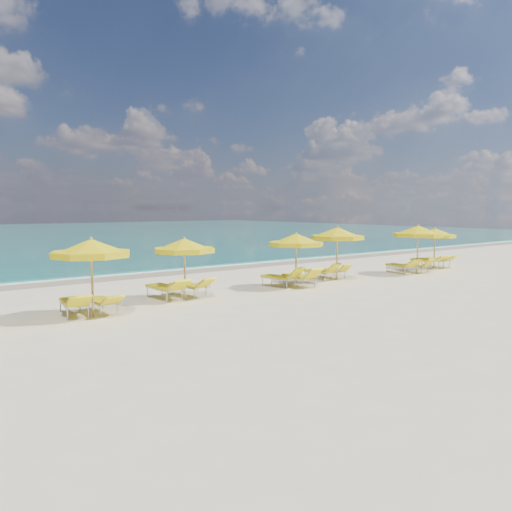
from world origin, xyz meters
TOP-DOWN VIEW (x-y plane):
  - ground_plane at (0.00, 0.00)m, footprint 120.00×120.00m
  - ocean at (0.00, 48.00)m, footprint 120.00×80.00m
  - wet_sand_band at (0.00, 7.40)m, footprint 120.00×2.60m
  - foam_line at (0.00, 8.20)m, footprint 120.00×1.20m
  - whitecap_near at (-6.00, 17.00)m, footprint 14.00×0.36m
  - whitecap_far at (8.00, 24.00)m, footprint 18.00×0.30m
  - umbrella_1 at (-7.58, -0.46)m, footprint 2.40×2.40m
  - umbrella_2 at (-4.03, 0.35)m, footprint 2.24×2.24m
  - umbrella_3 at (0.80, -0.09)m, footprint 2.65×2.65m
  - umbrella_4 at (3.65, 0.37)m, footprint 2.84×2.84m
  - umbrella_5 at (8.30, -0.57)m, footprint 3.02×3.02m
  - umbrella_6 at (11.11, 0.30)m, footprint 2.64×2.64m
  - lounger_1_left at (-7.96, 0.05)m, footprint 0.92×2.05m
  - lounger_1_right at (-7.15, -0.05)m, footprint 0.63×1.84m
  - lounger_2_left at (-4.56, 0.83)m, footprint 0.79×2.09m
  - lounger_2_right at (-3.55, 0.87)m, footprint 0.97×2.00m
  - lounger_3_left at (0.39, 0.43)m, footprint 0.96×1.95m
  - lounger_3_right at (1.18, 0.10)m, footprint 0.76×1.98m
  - lounger_4_left at (3.17, 0.93)m, footprint 0.71×1.76m
  - lounger_4_right at (4.04, 0.94)m, footprint 0.59×1.64m
  - lounger_5_left at (7.82, 0.03)m, footprint 0.93×1.95m
  - lounger_5_right at (8.83, -0.14)m, footprint 0.58×1.61m
  - lounger_6_left at (10.75, 0.56)m, footprint 0.83×2.08m
  - lounger_6_right at (11.64, 0.49)m, footprint 0.69×2.04m

SIDE VIEW (x-z plane):
  - ground_plane at x=0.00m, z-range 0.00..0.00m
  - ocean at x=0.00m, z-range -0.15..0.15m
  - wet_sand_band at x=0.00m, z-range -0.01..0.01m
  - foam_line at x=0.00m, z-range -0.01..0.01m
  - whitecap_near at x=-6.00m, z-range -0.03..0.03m
  - whitecap_far at x=8.00m, z-range -0.03..0.03m
  - lounger_4_right at x=4.04m, z-range -0.17..0.57m
  - lounger_5_right at x=8.83m, z-range -0.18..0.58m
  - lounger_1_right at x=-7.15m, z-range -0.14..0.57m
  - lounger_4_left at x=3.17m, z-range -0.20..0.64m
  - lounger_5_left at x=7.82m, z-range -0.17..0.62m
  - lounger_2_right at x=-3.55m, z-range -0.17..0.63m
  - lounger_1_left at x=-7.96m, z-range -0.17..0.64m
  - lounger_3_left at x=0.39m, z-range -0.22..0.69m
  - lounger_6_right at x=11.64m, z-range -0.14..0.62m
  - lounger_6_left at x=10.75m, z-range -0.15..0.63m
  - lounger_3_right at x=1.18m, z-range -0.20..0.68m
  - lounger_2_left at x=-4.56m, z-range -0.18..0.67m
  - umbrella_6 at x=11.11m, z-range 0.76..2.92m
  - umbrella_2 at x=-4.03m, z-range 0.77..2.97m
  - umbrella_3 at x=0.80m, z-range 0.79..3.02m
  - umbrella_1 at x=-7.58m, z-range 0.83..3.19m
  - umbrella_5 at x=8.30m, z-range 0.85..3.25m
  - umbrella_4 at x=3.65m, z-range 0.85..3.25m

